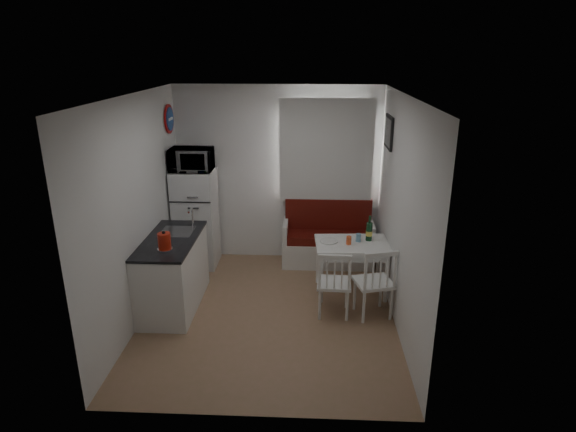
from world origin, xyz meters
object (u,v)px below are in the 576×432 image
at_px(dining_table, 352,249).
at_px(wine_bottle, 369,228).
at_px(kitchen_counter, 173,272).
at_px(chair_right, 375,276).
at_px(kettle, 164,241).
at_px(bench, 328,243).
at_px(fridge, 196,218).
at_px(microwave, 191,160).
at_px(chair_left, 335,278).

bearing_deg(dining_table, wine_bottle, 21.18).
relative_size(kitchen_counter, chair_right, 2.59).
xyz_separation_m(kitchen_counter, kettle, (0.05, -0.37, 0.56)).
distance_m(kitchen_counter, bench, 2.38).
bearing_deg(fridge, microwave, -90.00).
relative_size(chair_right, fridge, 0.35).
xyz_separation_m(fridge, wine_bottle, (2.43, -0.69, 0.15)).
xyz_separation_m(kitchen_counter, wine_bottle, (2.45, 0.55, 0.41)).
relative_size(dining_table, kettle, 4.19).
bearing_deg(fridge, dining_table, -19.71).
height_order(dining_table, fridge, fridge).
height_order(bench, wine_bottle, wine_bottle).
xyz_separation_m(bench, kettle, (-1.90, -1.73, 0.70)).
xyz_separation_m(kitchen_counter, fridge, (0.02, 1.24, 0.27)).
bearing_deg(bench, microwave, -175.24).
height_order(bench, dining_table, bench).
height_order(chair_left, kettle, kettle).
height_order(dining_table, wine_bottle, wine_bottle).
relative_size(kitchen_counter, microwave, 2.28).
height_order(kitchen_counter, chair_left, kitchen_counter).
xyz_separation_m(dining_table, microwave, (-2.21, 0.74, 0.98)).
bearing_deg(kettle, bench, 42.19).
height_order(kitchen_counter, bench, kitchen_counter).
bearing_deg(kitchen_counter, dining_table, 11.47).
bearing_deg(bench, dining_table, -73.04).
bearing_deg(wine_bottle, fridge, 164.11).
distance_m(kettle, wine_bottle, 2.58).
distance_m(bench, chair_right, 1.66).
height_order(kitchen_counter, dining_table, kitchen_counter).
height_order(kitchen_counter, wine_bottle, kitchen_counter).
bearing_deg(kitchen_counter, wine_bottle, 12.71).
bearing_deg(dining_table, bench, 103.69).
bearing_deg(chair_left, chair_right, 1.74).
bearing_deg(chair_right, kettle, 169.29).
distance_m(kitchen_counter, kettle, 0.67).
xyz_separation_m(microwave, wine_bottle, (2.43, -0.64, -0.74)).
height_order(chair_left, microwave, microwave).
bearing_deg(dining_table, kettle, -162.58).
distance_m(chair_right, microwave, 3.00).
xyz_separation_m(bench, dining_table, (0.28, -0.90, 0.30)).
relative_size(fridge, kettle, 6.24).
distance_m(dining_table, microwave, 2.53).
distance_m(dining_table, kettle, 2.36).
bearing_deg(dining_table, kitchen_counter, -171.80).
xyz_separation_m(chair_left, kettle, (-1.93, -0.17, 0.49)).
distance_m(chair_right, fridge, 2.84).
bearing_deg(kettle, kitchen_counter, 97.60).
bearing_deg(chair_left, bench, 93.26).
bearing_deg(wine_bottle, bench, 121.67).
bearing_deg(microwave, kettle, -88.90).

